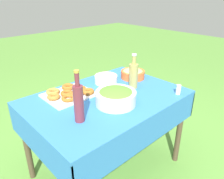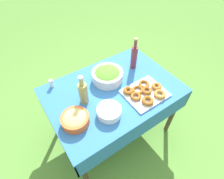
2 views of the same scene
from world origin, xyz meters
name	(u,v)px [view 1 (image 1 of 2)]	position (x,y,z in m)	size (l,w,h in m)	color
ground_plane	(107,167)	(0.00, 0.00, 0.00)	(14.00, 14.00, 0.00)	#568C38
picnic_table	(107,108)	(0.00, 0.00, 0.65)	(1.25, 0.87, 0.75)	#2D6BB2
salad_bowl	(116,96)	(-0.03, -0.14, 0.82)	(0.30, 0.30, 0.12)	silver
pasta_bowl	(133,73)	(0.45, 0.13, 0.80)	(0.23, 0.23, 0.09)	#E05B28
donut_platter	(69,93)	(-0.21, 0.21, 0.78)	(0.38, 0.32, 0.05)	silver
plate_stack	(106,79)	(0.18, 0.21, 0.79)	(0.21, 0.21, 0.07)	white
olive_oil_bottle	(133,75)	(0.29, -0.02, 0.87)	(0.08, 0.08, 0.30)	#998E4C
wine_bottle	(79,102)	(-0.36, -0.15, 0.89)	(0.07, 0.07, 0.35)	maroon
salt_shaker	(178,90)	(0.46, -0.37, 0.80)	(0.04, 0.04, 0.08)	white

